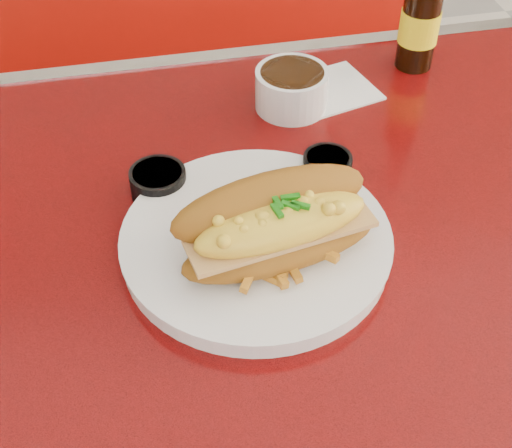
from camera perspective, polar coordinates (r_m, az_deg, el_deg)
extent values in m
cube|color=#B80C0B|center=(0.85, 3.47, -1.37)|extent=(1.20, 0.80, 0.04)
cube|color=white|center=(1.16, -1.61, 12.58)|extent=(1.22, 0.03, 0.04)
cylinder|color=white|center=(1.15, 2.65, -14.77)|extent=(0.09, 0.09, 0.72)
cube|color=#A5140B|center=(1.77, -3.59, 4.33)|extent=(1.20, 0.50, 0.45)
cylinder|color=white|center=(0.80, 0.00, -1.54)|extent=(0.36, 0.36, 0.02)
cylinder|color=white|center=(0.79, 0.00, -0.95)|extent=(0.37, 0.37, 0.00)
ellipsoid|color=#975D18|center=(0.76, 1.99, -1.65)|extent=(0.23, 0.11, 0.04)
cube|color=tan|center=(0.74, 2.02, -0.67)|extent=(0.21, 0.09, 0.01)
ellipsoid|color=yellow|center=(0.74, 2.05, 0.00)|extent=(0.20, 0.09, 0.04)
ellipsoid|color=#975D18|center=(0.75, 1.14, 1.65)|extent=(0.23, 0.12, 0.09)
cube|color=silver|center=(0.81, 3.90, 0.24)|extent=(0.03, 0.13, 0.00)
cube|color=silver|center=(0.87, 1.92, 3.53)|extent=(0.02, 0.03, 0.00)
cylinder|color=white|center=(1.01, 2.86, 10.71)|extent=(0.13, 0.13, 0.06)
cylinder|color=black|center=(1.00, 2.91, 11.90)|extent=(0.11, 0.11, 0.01)
cylinder|color=black|center=(0.88, -7.82, 3.29)|extent=(0.08, 0.08, 0.03)
cylinder|color=#D26C4C|center=(0.87, -7.91, 3.98)|extent=(0.07, 0.07, 0.01)
cylinder|color=black|center=(0.90, 5.71, 4.58)|extent=(0.07, 0.07, 0.03)
cylinder|color=#D26C4C|center=(0.89, 5.77, 5.19)|extent=(0.06, 0.06, 0.01)
cylinder|color=black|center=(1.11, 12.99, 15.49)|extent=(0.06, 0.06, 0.14)
cylinder|color=yellow|center=(1.11, 12.93, 15.19)|extent=(0.06, 0.06, 0.05)
cube|color=white|center=(1.07, 6.22, 10.70)|extent=(0.14, 0.14, 0.00)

